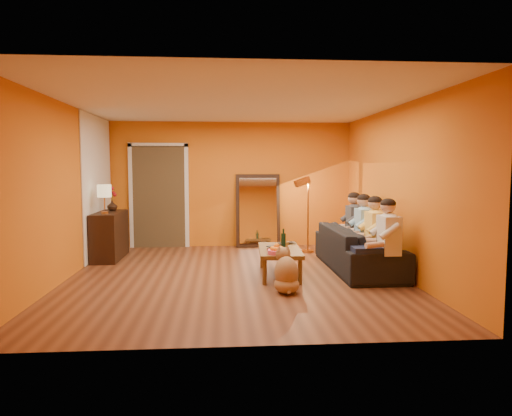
{
  "coord_description": "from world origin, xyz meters",
  "views": [
    {
      "loc": [
        -0.2,
        -6.83,
        1.64
      ],
      "look_at": [
        0.35,
        0.5,
        1.0
      ],
      "focal_mm": 32.0,
      "sensor_mm": 36.0,
      "label": 1
    }
  ],
  "objects": [
    {
      "name": "sideboard",
      "position": [
        -2.24,
        1.55,
        0.42
      ],
      "size": [
        0.44,
        1.18,
        0.85
      ],
      "primitive_type": "cube",
      "color": "black",
      "rests_on": "floor"
    },
    {
      "name": "tumbler",
      "position": [
        0.79,
        0.12,
        0.46
      ],
      "size": [
        0.11,
        0.11,
        0.09
      ],
      "primitive_type": "imported",
      "rotation": [
        0.0,
        0.0,
        0.18
      ],
      "color": "#B27F3F",
      "rests_on": "coffee_table"
    },
    {
      "name": "person_mid_left",
      "position": [
        2.13,
        -0.11,
        0.61
      ],
      "size": [
        0.7,
        0.44,
        1.22
      ],
      "primitive_type": null,
      "color": "#FFCD54",
      "rests_on": "sofa"
    },
    {
      "name": "book_mid",
      "position": [
        0.5,
        -0.19,
        0.45
      ],
      "size": [
        0.28,
        0.32,
        0.02
      ],
      "primitive_type": "imported",
      "rotation": [
        0.0,
        0.0,
        -0.45
      ],
      "color": "maroon",
      "rests_on": "book_lower"
    },
    {
      "name": "table_lamp",
      "position": [
        -2.24,
        1.25,
        1.1
      ],
      "size": [
        0.24,
        0.24,
        0.51
      ],
      "primitive_type": null,
      "color": "beige",
      "rests_on": "sideboard"
    },
    {
      "name": "floor_lamp",
      "position": [
        1.47,
        1.89,
        0.72
      ],
      "size": [
        0.33,
        0.28,
        1.44
      ],
      "primitive_type": null,
      "rotation": [
        0.0,
        0.0,
        0.15
      ],
      "color": "#C47D39",
      "rests_on": "floor"
    },
    {
      "name": "book_upper",
      "position": [
        0.49,
        -0.21,
        0.47
      ],
      "size": [
        0.23,
        0.25,
        0.02
      ],
      "primitive_type": "imported",
      "rotation": [
        0.0,
        0.0,
        0.41
      ],
      "color": "black",
      "rests_on": "book_mid"
    },
    {
      "name": "book_lower",
      "position": [
        0.49,
        -0.2,
        0.43
      ],
      "size": [
        0.25,
        0.3,
        0.03
      ],
      "primitive_type": "imported",
      "rotation": [
        0.0,
        0.0,
        0.19
      ],
      "color": "black",
      "rests_on": "coffee_table"
    },
    {
      "name": "wine_bottle",
      "position": [
        0.72,
        -0.05,
        0.58
      ],
      "size": [
        0.07,
        0.07,
        0.31
      ],
      "primitive_type": "cylinder",
      "color": "black",
      "rests_on": "coffee_table"
    },
    {
      "name": "doorway_recess",
      "position": [
        -1.5,
        2.83,
        1.05
      ],
      "size": [
        1.06,
        0.3,
        2.1
      ],
      "primitive_type": "cube",
      "color": "#3F2D19",
      "rests_on": "floor"
    },
    {
      "name": "laptop",
      "position": [
        0.85,
        0.35,
        0.43
      ],
      "size": [
        0.41,
        0.36,
        0.03
      ],
      "primitive_type": "imported",
      "rotation": [
        0.0,
        0.0,
        0.5
      ],
      "color": "black",
      "rests_on": "coffee_table"
    },
    {
      "name": "vase",
      "position": [
        -2.24,
        1.8,
        0.95
      ],
      "size": [
        0.19,
        0.19,
        0.19
      ],
      "primitive_type": "imported",
      "color": "black",
      "rests_on": "sideboard"
    },
    {
      "name": "person_far_right",
      "position": [
        2.13,
        0.99,
        0.61
      ],
      "size": [
        0.7,
        0.44,
        1.22
      ],
      "primitive_type": null,
      "color": "#37363C",
      "rests_on": "sofa"
    },
    {
      "name": "mirror_frame",
      "position": [
        0.55,
        2.63,
        0.76
      ],
      "size": [
        0.92,
        0.27,
        1.51
      ],
      "primitive_type": "cube",
      "rotation": [
        -0.14,
        0.0,
        0.0
      ],
      "color": "black",
      "rests_on": "floor"
    },
    {
      "name": "sofa",
      "position": [
        2.0,
        0.34,
        0.34
      ],
      "size": [
        2.35,
        0.92,
        0.69
      ],
      "primitive_type": "imported",
      "rotation": [
        0.0,
        0.0,
        1.57
      ],
      "color": "black",
      "rests_on": "floor"
    },
    {
      "name": "coffee_table",
      "position": [
        0.67,
        -0.0,
        0.21
      ],
      "size": [
        0.68,
        1.25,
        0.42
      ],
      "primitive_type": null,
      "rotation": [
        0.0,
        0.0,
        -0.05
      ],
      "color": "brown",
      "rests_on": "floor"
    },
    {
      "name": "mirror_glass",
      "position": [
        0.55,
        2.59,
        0.76
      ],
      "size": [
        0.78,
        0.21,
        1.35
      ],
      "primitive_type": "cube",
      "rotation": [
        -0.14,
        0.0,
        0.0
      ],
      "color": "white",
      "rests_on": "mirror_frame"
    },
    {
      "name": "room_shell",
      "position": [
        0.0,
        0.37,
        1.3
      ],
      "size": [
        5.0,
        5.5,
        2.6
      ],
      "color": "brown",
      "rests_on": "ground"
    },
    {
      "name": "person_far_left",
      "position": [
        2.13,
        -0.66,
        0.61
      ],
      "size": [
        0.7,
        0.44,
        1.22
      ],
      "primitive_type": null,
      "color": "beige",
      "rests_on": "sofa"
    },
    {
      "name": "person_mid_right",
      "position": [
        2.13,
        0.44,
        0.61
      ],
      "size": [
        0.7,
        0.44,
        1.22
      ],
      "primitive_type": null,
      "color": "#8CBAD8",
      "rests_on": "sofa"
    },
    {
      "name": "dog",
      "position": [
        0.65,
        -0.93,
        0.31
      ],
      "size": [
        0.43,
        0.58,
        0.61
      ],
      "primitive_type": null,
      "rotation": [
        0.0,
        0.0,
        -0.21
      ],
      "color": "#A66F4B",
      "rests_on": "floor"
    },
    {
      "name": "door_header",
      "position": [
        -1.5,
        2.71,
        2.12
      ],
      "size": [
        1.22,
        0.06,
        0.08
      ],
      "primitive_type": "cube",
      "color": "white",
      "rests_on": "wall_back"
    },
    {
      "name": "flowers",
      "position": [
        -2.24,
        1.8,
        1.19
      ],
      "size": [
        0.17,
        0.17,
        0.45
      ],
      "primitive_type": null,
      "color": "maroon",
      "rests_on": "vase"
    },
    {
      "name": "door_jamb_right",
      "position": [
        -0.93,
        2.71,
        1.05
      ],
      "size": [
        0.08,
        0.06,
        2.2
      ],
      "primitive_type": "cube",
      "color": "white",
      "rests_on": "wall_back"
    },
    {
      "name": "door_jamb_left",
      "position": [
        -2.07,
        2.71,
        1.05
      ],
      "size": [
        0.08,
        0.06,
        2.2
      ],
      "primitive_type": "cube",
      "color": "white",
      "rests_on": "wall_back"
    },
    {
      "name": "fruit_bowl",
      "position": [
        0.57,
        -0.45,
        0.5
      ],
      "size": [
        0.26,
        0.26,
        0.16
      ],
      "primitive_type": null,
      "color": "#E7517E",
      "rests_on": "coffee_table"
    },
    {
      "name": "white_accent",
      "position": [
        -2.48,
        1.75,
        1.3
      ],
      "size": [
        0.02,
        1.9,
        2.58
      ],
      "primitive_type": "cube",
      "color": "white",
      "rests_on": "wall_left"
    }
  ]
}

